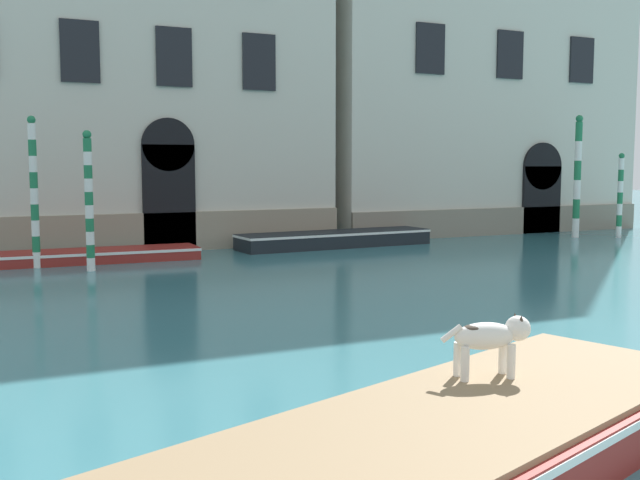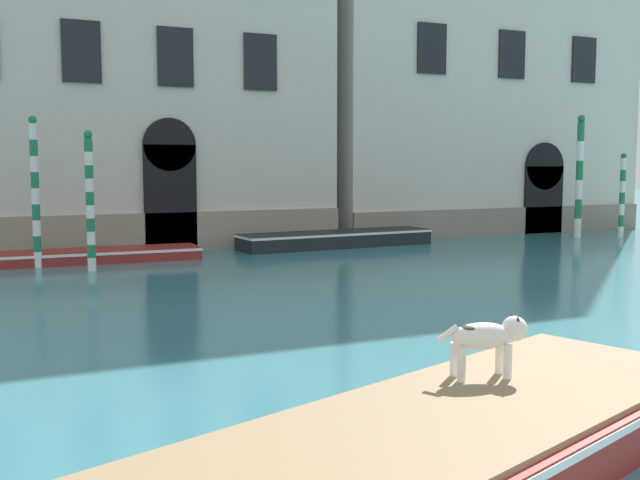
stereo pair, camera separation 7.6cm
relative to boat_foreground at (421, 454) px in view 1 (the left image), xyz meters
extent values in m
cube|color=beige|center=(1.12, 21.78, 5.99)|extent=(14.56, 6.00, 12.60)
cube|color=gray|center=(1.12, 18.73, 0.33)|extent=(14.56, 0.16, 1.28)
cube|color=black|center=(2.32, 18.72, 1.44)|extent=(1.72, 0.14, 3.48)
cylinder|color=black|center=(2.32, 18.72, 3.18)|extent=(1.72, 0.14, 1.72)
cube|color=black|center=(-0.34, 18.74, 5.98)|extent=(1.17, 0.10, 1.88)
cube|color=black|center=(2.58, 18.74, 5.98)|extent=(1.17, 0.10, 1.88)
cube|color=black|center=(5.49, 18.74, 5.98)|extent=(1.17, 0.10, 1.88)
cube|color=beige|center=(16.09, 21.78, 9.00)|extent=(14.07, 6.00, 18.61)
cube|color=gray|center=(16.09, 18.73, 0.24)|extent=(14.07, 0.16, 1.09)
cube|color=black|center=(17.89, 18.72, 1.07)|extent=(1.93, 0.14, 2.76)
cylinder|color=black|center=(17.89, 18.72, 2.45)|extent=(1.93, 0.14, 1.93)
cube|color=black|center=(12.34, 18.74, 6.86)|extent=(1.25, 0.10, 1.87)
cube|color=black|center=(16.09, 18.74, 6.86)|extent=(1.25, 0.10, 1.87)
cube|color=black|center=(19.84, 18.74, 6.86)|extent=(1.25, 0.10, 1.87)
cube|color=maroon|center=(0.00, 0.00, -0.05)|extent=(8.64, 4.94, 0.51)
cube|color=white|center=(0.00, 0.00, 0.15)|extent=(8.68, 4.98, 0.08)
cube|color=#8C7251|center=(0.00, 0.00, 0.24)|extent=(8.34, 4.68, 0.06)
cylinder|color=silver|center=(1.71, 1.01, 0.46)|extent=(0.09, 0.09, 0.37)
cylinder|color=silver|center=(1.66, 0.81, 0.46)|extent=(0.09, 0.09, 0.37)
cylinder|color=silver|center=(1.19, 1.13, 0.46)|extent=(0.09, 0.09, 0.37)
cylinder|color=silver|center=(1.14, 0.93, 0.46)|extent=(0.09, 0.09, 0.37)
ellipsoid|color=silver|center=(1.43, 0.97, 0.72)|extent=(0.75, 0.45, 0.30)
ellipsoid|color=#382D23|center=(1.32, 0.99, 0.81)|extent=(0.35, 0.27, 0.10)
sphere|color=silver|center=(1.80, 0.88, 0.79)|extent=(0.28, 0.28, 0.28)
cone|color=#382D23|center=(1.82, 0.95, 0.90)|extent=(0.08, 0.08, 0.11)
cone|color=#382D23|center=(1.78, 0.81, 0.90)|extent=(0.08, 0.08, 0.11)
cylinder|color=silver|center=(1.05, 1.06, 0.77)|extent=(0.25, 0.12, 0.20)
cube|color=maroon|center=(-0.28, 17.07, -0.12)|extent=(5.96, 1.63, 0.36)
cube|color=white|center=(-0.28, 17.07, 0.00)|extent=(5.99, 1.66, 0.08)
cube|color=#9EA3A8|center=(-0.28, 17.07, -0.14)|extent=(3.29, 1.19, 0.33)
cube|color=black|center=(7.82, 17.62, -0.04)|extent=(7.04, 1.89, 0.54)
cube|color=white|center=(7.82, 17.62, 0.17)|extent=(7.07, 1.93, 0.08)
cube|color=#9EA3A8|center=(7.82, 17.62, -0.06)|extent=(3.89, 1.34, 0.48)
cylinder|color=white|center=(17.77, 16.60, 0.07)|extent=(0.26, 0.26, 0.74)
cylinder|color=#1E7247|center=(17.77, 16.60, 0.81)|extent=(0.26, 0.26, 0.74)
cylinder|color=white|center=(17.77, 16.60, 1.56)|extent=(0.26, 0.26, 0.74)
cylinder|color=#1E7247|center=(17.77, 16.60, 2.30)|extent=(0.26, 0.26, 0.74)
cylinder|color=white|center=(17.77, 16.60, 3.05)|extent=(0.26, 0.26, 0.74)
cylinder|color=#1E7247|center=(17.77, 16.60, 3.79)|extent=(0.26, 0.26, 0.74)
sphere|color=#1E7247|center=(17.77, 16.60, 4.28)|extent=(0.28, 0.28, 0.28)
cylinder|color=white|center=(19.25, 15.85, -0.09)|extent=(0.21, 0.21, 0.44)
cylinder|color=#1E7247|center=(19.25, 15.85, 0.35)|extent=(0.21, 0.21, 0.44)
cylinder|color=white|center=(19.25, 15.85, 0.79)|extent=(0.21, 0.21, 0.44)
cylinder|color=#1E7247|center=(19.25, 15.85, 1.23)|extent=(0.21, 0.21, 0.44)
cylinder|color=white|center=(19.25, 15.85, 1.67)|extent=(0.21, 0.21, 0.44)
cylinder|color=#1E7247|center=(19.25, 15.85, 2.11)|extent=(0.21, 0.21, 0.44)
cylinder|color=white|center=(19.25, 15.85, 2.55)|extent=(0.21, 0.21, 0.44)
sphere|color=#1E7247|center=(19.25, 15.85, 2.86)|extent=(0.22, 0.22, 0.22)
cylinder|color=white|center=(-1.97, 16.44, -0.08)|extent=(0.21, 0.21, 0.44)
cylinder|color=#1E7247|center=(-1.97, 16.44, 0.36)|extent=(0.21, 0.21, 0.44)
cylinder|color=white|center=(-1.97, 16.44, 0.80)|extent=(0.21, 0.21, 0.44)
cylinder|color=#1E7247|center=(-1.97, 16.44, 1.24)|extent=(0.21, 0.21, 0.44)
cylinder|color=white|center=(-1.97, 16.44, 1.68)|extent=(0.21, 0.21, 0.44)
cylinder|color=#1E7247|center=(-1.97, 16.44, 2.12)|extent=(0.21, 0.21, 0.44)
cylinder|color=white|center=(-1.97, 16.44, 2.56)|extent=(0.21, 0.21, 0.44)
cylinder|color=#1E7247|center=(-1.97, 16.44, 3.00)|extent=(0.21, 0.21, 0.44)
cylinder|color=white|center=(-1.97, 16.44, 3.44)|extent=(0.21, 0.21, 0.44)
sphere|color=#1E7247|center=(-1.97, 16.44, 3.75)|extent=(0.22, 0.22, 0.22)
cylinder|color=white|center=(-0.69, 15.21, -0.13)|extent=(0.22, 0.22, 0.35)
cylinder|color=#1E7247|center=(-0.69, 15.21, 0.23)|extent=(0.22, 0.22, 0.35)
cylinder|color=white|center=(-0.69, 15.21, 0.58)|extent=(0.22, 0.22, 0.35)
cylinder|color=#1E7247|center=(-0.69, 15.21, 0.93)|extent=(0.22, 0.22, 0.35)
cylinder|color=white|center=(-0.69, 15.21, 1.29)|extent=(0.22, 0.22, 0.35)
cylinder|color=#1E7247|center=(-0.69, 15.21, 1.64)|extent=(0.22, 0.22, 0.35)
cylinder|color=white|center=(-0.69, 15.21, 2.00)|extent=(0.22, 0.22, 0.35)
cylinder|color=#1E7247|center=(-0.69, 15.21, 2.35)|extent=(0.22, 0.22, 0.35)
cylinder|color=white|center=(-0.69, 15.21, 2.71)|extent=(0.22, 0.22, 0.35)
cylinder|color=#1E7247|center=(-0.69, 15.21, 3.06)|extent=(0.22, 0.22, 0.35)
sphere|color=#1E7247|center=(-0.69, 15.21, 3.34)|extent=(0.23, 0.23, 0.23)
camera|label=1|loc=(-3.55, -5.46, 2.59)|focal=42.00mm
camera|label=2|loc=(-3.48, -5.49, 2.59)|focal=42.00mm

